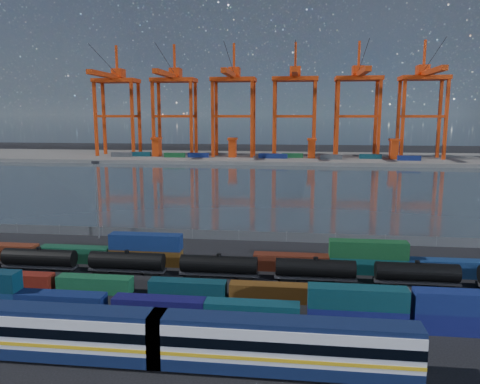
# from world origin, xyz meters

# --- Properties ---
(ground) EXTENTS (700.00, 700.00, 0.00)m
(ground) POSITION_xyz_m (0.00, 0.00, 0.00)
(ground) COLOR black
(ground) RESTS_ON ground
(harbor_water) EXTENTS (700.00, 700.00, 0.00)m
(harbor_water) POSITION_xyz_m (0.00, 105.00, 0.01)
(harbor_water) COLOR #28333B
(harbor_water) RESTS_ON ground
(far_quay) EXTENTS (700.00, 70.00, 2.00)m
(far_quay) POSITION_xyz_m (0.00, 210.00, 1.00)
(far_quay) COLOR #514F4C
(far_quay) RESTS_ON ground
(distant_mountains) EXTENTS (2470.00, 1100.00, 520.00)m
(distant_mountains) POSITION_xyz_m (63.02, 1600.00, 220.29)
(distant_mountains) COLOR #1E2630
(distant_mountains) RESTS_ON ground
(passenger_train) EXTENTS (79.55, 3.40, 5.83)m
(passenger_train) POSITION_xyz_m (-15.31, -22.54, 2.93)
(passenger_train) COLOR silver
(passenger_train) RESTS_ON ground
(container_row_south) EXTENTS (139.15, 2.47, 5.26)m
(container_row_south) POSITION_xyz_m (-10.62, -10.88, 2.14)
(container_row_south) COLOR #45474B
(container_row_south) RESTS_ON ground
(container_row_mid) EXTENTS (141.04, 2.29, 2.44)m
(container_row_mid) POSITION_xyz_m (-4.58, -3.60, 1.22)
(container_row_mid) COLOR #393B3E
(container_row_mid) RESTS_ON ground
(container_row_north) EXTENTS (141.88, 2.60, 5.53)m
(container_row_north) POSITION_xyz_m (-0.93, 10.05, 1.84)
(container_row_north) COLOR navy
(container_row_north) RESTS_ON ground
(tanker_string) EXTENTS (121.45, 2.78, 3.98)m
(tanker_string) POSITION_xyz_m (-8.16, 5.02, 2.00)
(tanker_string) COLOR black
(tanker_string) RESTS_ON ground
(waterfront_fence) EXTENTS (160.12, 0.12, 2.20)m
(waterfront_fence) POSITION_xyz_m (-0.00, 28.00, 1.00)
(waterfront_fence) COLOR #595B5E
(waterfront_fence) RESTS_ON ground
(yard_light_mast) EXTENTS (1.60, 0.40, 16.60)m
(yard_light_mast) POSITION_xyz_m (-30.00, 26.00, 9.30)
(yard_light_mast) COLOR slate
(yard_light_mast) RESTS_ON ground
(gantry_cranes) EXTENTS (200.54, 49.05, 66.42)m
(gantry_cranes) POSITION_xyz_m (-7.50, 203.24, 40.71)
(gantry_cranes) COLOR red
(gantry_cranes) RESTS_ON ground
(quay_containers) EXTENTS (172.58, 10.99, 2.60)m
(quay_containers) POSITION_xyz_m (-11.00, 195.46, 3.30)
(quay_containers) COLOR navy
(quay_containers) RESTS_ON far_quay
(straddle_carriers) EXTENTS (140.00, 7.00, 11.10)m
(straddle_carriers) POSITION_xyz_m (-2.50, 200.00, 7.82)
(straddle_carriers) COLOR red
(straddle_carriers) RESTS_ON far_quay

